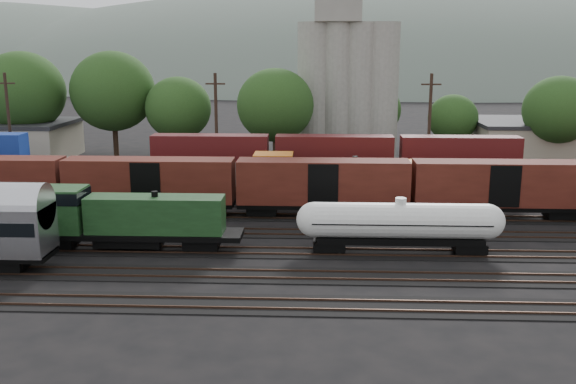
{
  "coord_description": "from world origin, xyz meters",
  "views": [
    {
      "loc": [
        -0.71,
        -50.19,
        14.88
      ],
      "look_at": [
        -2.98,
        2.0,
        3.0
      ],
      "focal_mm": 40.0,
      "sensor_mm": 36.0,
      "label": 1
    }
  ],
  "objects_px": {
    "green_locomotive": "(116,217)",
    "grain_silo": "(346,75)",
    "orange_locomotive": "(322,178)",
    "tank_car_a": "(400,223)"
  },
  "relations": [
    {
      "from": "green_locomotive",
      "to": "orange_locomotive",
      "type": "xyz_separation_m",
      "value": [
        15.3,
        15.0,
        0.09
      ]
    },
    {
      "from": "tank_car_a",
      "to": "grain_silo",
      "type": "relative_size",
      "value": 0.52
    },
    {
      "from": "green_locomotive",
      "to": "tank_car_a",
      "type": "distance_m",
      "value": 20.86
    },
    {
      "from": "orange_locomotive",
      "to": "tank_car_a",
      "type": "bearing_deg",
      "value": -69.66
    },
    {
      "from": "orange_locomotive",
      "to": "grain_silo",
      "type": "relative_size",
      "value": 0.64
    },
    {
      "from": "green_locomotive",
      "to": "tank_car_a",
      "type": "height_order",
      "value": "green_locomotive"
    },
    {
      "from": "tank_car_a",
      "to": "orange_locomotive",
      "type": "xyz_separation_m",
      "value": [
        -5.56,
        15.0,
        0.26
      ]
    },
    {
      "from": "tank_car_a",
      "to": "grain_silo",
      "type": "xyz_separation_m",
      "value": [
        -2.19,
        41.0,
        8.89
      ]
    },
    {
      "from": "green_locomotive",
      "to": "orange_locomotive",
      "type": "relative_size",
      "value": 0.91
    },
    {
      "from": "green_locomotive",
      "to": "grain_silo",
      "type": "distance_m",
      "value": 45.89
    }
  ]
}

